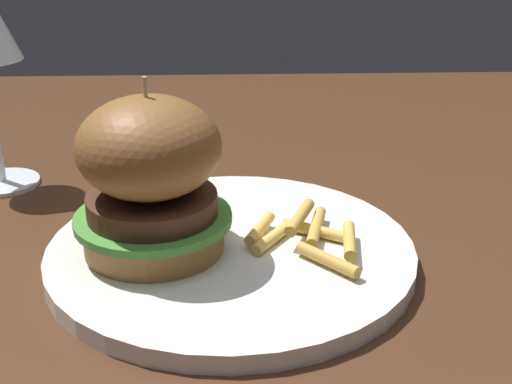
# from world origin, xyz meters

# --- Properties ---
(dining_table) EXTENTS (1.42, 0.97, 0.74)m
(dining_table) POSITION_xyz_m (0.00, 0.00, 0.66)
(dining_table) COLOR #472B19
(dining_table) RESTS_ON ground
(main_plate) EXTENTS (0.28, 0.28, 0.01)m
(main_plate) POSITION_xyz_m (-0.03, -0.09, 0.75)
(main_plate) COLOR white
(main_plate) RESTS_ON dining_table
(burger_sandwich) EXTENTS (0.12, 0.12, 0.13)m
(burger_sandwich) POSITION_xyz_m (-0.09, -0.10, 0.81)
(burger_sandwich) COLOR #9E6B38
(burger_sandwich) RESTS_ON main_plate
(fries_pile) EXTENTS (0.08, 0.10, 0.02)m
(fries_pile) POSITION_xyz_m (0.03, -0.09, 0.76)
(fries_pile) COLOR #EABC5B
(fries_pile) RESTS_ON main_plate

